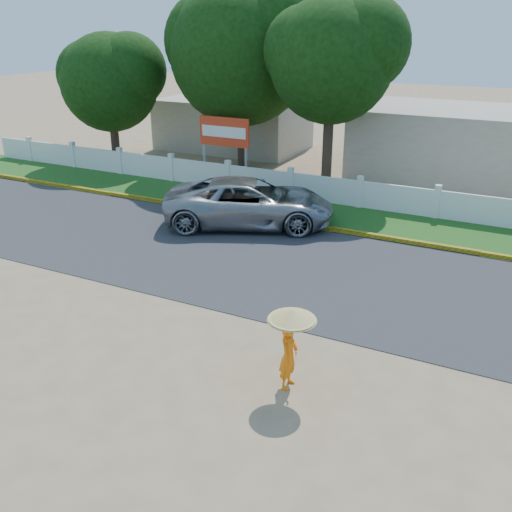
% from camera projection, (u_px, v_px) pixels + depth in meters
% --- Properties ---
extents(ground, '(120.00, 120.00, 0.00)m').
position_uv_depth(ground, '(219.00, 334.00, 13.69)').
color(ground, '#9E8460').
rests_on(ground, ground).
extents(road, '(60.00, 7.00, 0.02)m').
position_uv_depth(road, '(293.00, 267.00, 17.40)').
color(road, '#38383A').
rests_on(road, ground).
extents(grass_verge, '(60.00, 3.50, 0.03)m').
position_uv_depth(grass_verge, '(347.00, 217.00, 21.73)').
color(grass_verge, '#2D601E').
rests_on(grass_verge, ground).
extents(curb, '(40.00, 0.18, 0.16)m').
position_uv_depth(curb, '(332.00, 229.00, 20.30)').
color(curb, yellow).
rests_on(curb, ground).
extents(fence, '(40.00, 0.10, 1.10)m').
position_uv_depth(fence, '(359.00, 194.00, 22.72)').
color(fence, silver).
rests_on(fence, ground).
extents(building_near, '(10.00, 6.00, 3.20)m').
position_uv_depth(building_near, '(466.00, 144.00, 26.68)').
color(building_near, '#B7AD99').
rests_on(building_near, ground).
extents(building_far, '(8.00, 5.00, 2.80)m').
position_uv_depth(building_far, '(233.00, 124.00, 32.97)').
color(building_far, '#B7AD99').
rests_on(building_far, ground).
extents(vehicle, '(6.74, 5.07, 1.70)m').
position_uv_depth(vehicle, '(249.00, 202.00, 20.69)').
color(vehicle, gray).
rests_on(vehicle, ground).
extents(monk_with_parasol, '(0.99, 0.99, 1.80)m').
position_uv_depth(monk_with_parasol, '(290.00, 337.00, 11.31)').
color(monk_with_parasol, orange).
rests_on(monk_with_parasol, ground).
extents(billboard, '(2.50, 0.13, 2.95)m').
position_uv_depth(billboard, '(224.00, 135.00, 25.82)').
color(billboard, gray).
rests_on(billboard, ground).
extents(tree_row, '(35.43, 7.62, 8.90)m').
position_uv_depth(tree_row, '(390.00, 69.00, 23.46)').
color(tree_row, '#473828').
rests_on(tree_row, ground).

